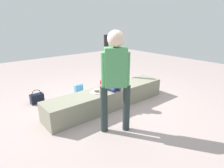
% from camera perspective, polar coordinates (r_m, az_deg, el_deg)
% --- Properties ---
extents(ground_plane, '(12.00, 12.00, 0.00)m').
position_cam_1_polar(ground_plane, '(3.89, -0.97, -6.66)').
color(ground_plane, '#A3908D').
extents(concrete_ledge, '(2.64, 0.51, 0.37)m').
position_cam_1_polar(concrete_ledge, '(3.82, -0.98, -4.13)').
color(concrete_ledge, gray).
rests_on(concrete_ledge, ground_plane).
extents(child_seated, '(0.28, 0.32, 0.48)m').
position_cam_1_polar(child_seated, '(3.68, -0.59, 1.62)').
color(child_seated, navy).
rests_on(child_seated, concrete_ledge).
extents(adult_standing, '(0.40, 0.33, 1.55)m').
position_cam_1_polar(adult_standing, '(2.73, 1.06, 3.10)').
color(adult_standing, '#24302F').
rests_on(adult_standing, ground_plane).
extents(cake_plate, '(0.22, 0.22, 0.07)m').
position_cam_1_polar(cake_plate, '(3.58, -4.62, -2.20)').
color(cake_plate, white).
rests_on(cake_plate, concrete_ledge).
extents(gift_bag, '(0.19, 0.08, 0.36)m').
position_cam_1_polar(gift_bag, '(4.26, -9.98, -2.27)').
color(gift_bag, '#4C99E0').
rests_on(gift_bag, ground_plane).
extents(railing_post, '(0.36, 0.36, 1.35)m').
position_cam_1_polar(railing_post, '(4.68, -1.69, 4.57)').
color(railing_post, black).
rests_on(railing_post, ground_plane).
extents(water_bottle_near_gift, '(0.07, 0.07, 0.20)m').
position_cam_1_polar(water_bottle_near_gift, '(4.30, -5.70, -2.86)').
color(water_bottle_near_gift, silver).
rests_on(water_bottle_near_gift, ground_plane).
extents(water_bottle_far_side, '(0.07, 0.07, 0.18)m').
position_cam_1_polar(water_bottle_far_side, '(5.41, -2.03, 1.65)').
color(water_bottle_far_side, silver).
rests_on(water_bottle_far_side, ground_plane).
extents(party_cup_red, '(0.07, 0.07, 0.11)m').
position_cam_1_polar(party_cup_red, '(5.17, -3.24, 0.47)').
color(party_cup_red, red).
rests_on(party_cup_red, ground_plane).
extents(cake_box_white, '(0.35, 0.38, 0.12)m').
position_cam_1_polar(cake_box_white, '(3.98, -10.35, -5.45)').
color(cake_box_white, white).
rests_on(cake_box_white, ground_plane).
extents(handbag_black_leather, '(0.26, 0.14, 0.30)m').
position_cam_1_polar(handbag_black_leather, '(4.29, -21.68, -4.04)').
color(handbag_black_leather, black).
rests_on(handbag_black_leather, ground_plane).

